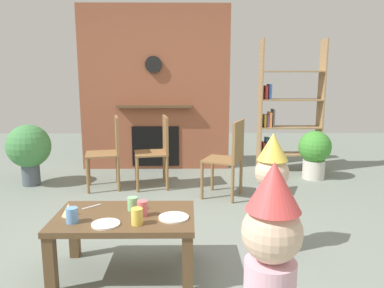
% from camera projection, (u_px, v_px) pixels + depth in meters
% --- Properties ---
extents(ground_plane, '(12.00, 12.00, 0.00)m').
position_uv_depth(ground_plane, '(175.00, 242.00, 3.15)').
color(ground_plane, gray).
extents(brick_fireplace_feature, '(2.20, 0.28, 2.40)m').
position_uv_depth(brick_fireplace_feature, '(155.00, 89.00, 5.48)').
color(brick_fireplace_feature, '#935138').
rests_on(brick_fireplace_feature, ground_plane).
extents(bookshelf, '(0.90, 0.28, 1.90)m').
position_uv_depth(bookshelf, '(285.00, 112.00, 5.37)').
color(bookshelf, '#9E7A51').
rests_on(bookshelf, ground_plane).
extents(coffee_table, '(0.97, 0.59, 0.44)m').
position_uv_depth(coffee_table, '(125.00, 225.00, 2.60)').
color(coffee_table, brown).
rests_on(coffee_table, ground_plane).
extents(paper_cup_near_left, '(0.07, 0.07, 0.11)m').
position_uv_depth(paper_cup_near_left, '(142.00, 208.00, 2.56)').
color(paper_cup_near_left, '#E5666B').
rests_on(paper_cup_near_left, coffee_table).
extents(paper_cup_near_right, '(0.07, 0.07, 0.10)m').
position_uv_depth(paper_cup_near_right, '(133.00, 204.00, 2.67)').
color(paper_cup_near_right, '#8CD18C').
rests_on(paper_cup_near_right, coffee_table).
extents(paper_cup_center, '(0.08, 0.08, 0.10)m').
position_uv_depth(paper_cup_center, '(72.00, 215.00, 2.44)').
color(paper_cup_center, '#669EE0').
rests_on(paper_cup_center, coffee_table).
extents(paper_cup_far_left, '(0.08, 0.08, 0.11)m').
position_uv_depth(paper_cup_far_left, '(137.00, 216.00, 2.41)').
color(paper_cup_far_left, '#F2CC4C').
rests_on(paper_cup_far_left, coffee_table).
extents(paper_plate_front, '(0.19, 0.19, 0.01)m').
position_uv_depth(paper_plate_front, '(106.00, 224.00, 2.41)').
color(paper_plate_front, white).
rests_on(paper_plate_front, coffee_table).
extents(paper_plate_rear, '(0.21, 0.21, 0.01)m').
position_uv_depth(paper_plate_rear, '(174.00, 217.00, 2.53)').
color(paper_plate_rear, white).
rests_on(paper_plate_rear, coffee_table).
extents(birthday_cake_slice, '(0.10, 0.10, 0.09)m').
position_uv_depth(birthday_cake_slice, '(69.00, 209.00, 2.57)').
color(birthday_cake_slice, '#EAC68C').
rests_on(birthday_cake_slice, coffee_table).
extents(table_fork, '(0.12, 0.11, 0.01)m').
position_uv_depth(table_fork, '(92.00, 207.00, 2.74)').
color(table_fork, silver).
rests_on(table_fork, coffee_table).
extents(child_with_cone_hat, '(0.28, 0.28, 1.02)m').
position_uv_depth(child_with_cone_hat, '(271.00, 262.00, 1.72)').
color(child_with_cone_hat, '#EAB2C6').
rests_on(child_with_cone_hat, ground_plane).
extents(child_in_pink, '(0.27, 0.27, 0.96)m').
position_uv_depth(child_in_pink, '(271.00, 190.00, 2.92)').
color(child_in_pink, '#B27FCC').
rests_on(child_in_pink, ground_plane).
extents(dining_chair_left, '(0.48, 0.48, 0.90)m').
position_uv_depth(dining_chair_left, '(110.00, 148.00, 4.59)').
color(dining_chair_left, olive).
rests_on(dining_chair_left, ground_plane).
extents(dining_chair_middle, '(0.46, 0.46, 0.90)m').
position_uv_depth(dining_chair_middle, '(158.00, 147.00, 4.63)').
color(dining_chair_middle, olive).
rests_on(dining_chair_middle, ground_plane).
extents(dining_chair_right, '(0.52, 0.52, 0.90)m').
position_uv_depth(dining_chair_right, '(230.00, 154.00, 4.21)').
color(dining_chair_right, olive).
rests_on(dining_chair_right, ground_plane).
extents(potted_plant_tall, '(0.44, 0.44, 0.66)m').
position_uv_depth(potted_plant_tall, '(315.00, 152.00, 5.03)').
color(potted_plant_tall, beige).
rests_on(potted_plant_tall, ground_plane).
extents(potted_plant_short, '(0.55, 0.55, 0.79)m').
position_uv_depth(potted_plant_short, '(29.00, 148.00, 4.71)').
color(potted_plant_short, '#4C5660').
rests_on(potted_plant_short, ground_plane).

